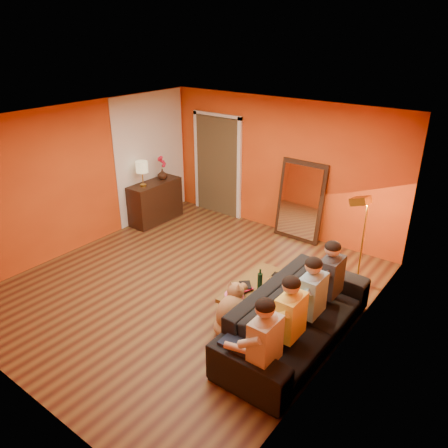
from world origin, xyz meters
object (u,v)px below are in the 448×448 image
Objects in this scene: table_lamp at (142,174)px; person_mid_right at (312,301)px; sofa at (297,317)px; person_mid_left at (290,323)px; laptop at (282,279)px; coffee_table at (258,298)px; person_far_right at (330,283)px; floor_lamp at (363,242)px; person_far_left at (265,348)px; vase at (162,174)px; dog at (231,309)px; tumbler at (270,282)px; mirror_frame at (301,201)px; wine_bottle at (260,279)px; sideboard at (155,202)px.

table_lamp reaches higher than person_mid_right.
person_mid_left is (0.13, -0.45, 0.24)m from sofa.
person_mid_left reaches higher than laptop.
coffee_table is 1.20m from person_mid_left.
person_far_right reaches higher than laptop.
sofa is at bearing -81.33° from floor_lamp.
floor_lamp is 1.18× the size of person_far_left.
laptop is at bearing -106.46° from floor_lamp.
vase reaches higher than coffee_table.
tumbler is at bearing 72.22° from dog.
mirror_frame is at bearing 120.74° from person_mid_right.
tumbler is (0.82, -2.38, -0.30)m from mirror_frame.
tumbler is 3.96m from vase.
person_mid_left is at bearing -22.69° from table_lamp.
table_lamp is 3.80m from tumbler.
person_far_right is at bearing 90.00° from person_mid_left.
person_mid_right is at bearing 90.00° from person_far_left.
person_mid_right is at bearing -77.28° from floor_lamp.
wine_bottle is at bearing 141.96° from person_mid_left.
coffee_table is 3.55× the size of laptop.
sideboard is 0.97× the size of person_far_right.
sideboard is at bearing 160.12° from tumbler.
vase is at bearing 90.00° from sideboard.
floor_lamp is 6.74× the size of vase.
vase reaches higher than wine_bottle.
sideboard reaches higher than sofa.
mirror_frame is 2.35m from laptop.
person_far_right is 3.94× the size of wine_bottle.
sideboard is 3.83m from tumbler.
person_far_left is 1.10m from person_mid_right.
floor_lamp is at bearing 54.91° from laptop.
floor_lamp is 2.42m from dog.
coffee_table is 1.05m from person_far_right.
vase is (-4.24, 1.93, 0.59)m from sofa.
laptop is at bearing -176.19° from person_far_right.
sideboard reaches higher than laptop.
person_far_right is at bearing -76.83° from floor_lamp.
person_mid_left is at bearing -63.09° from laptop.
laptop is (3.67, -0.77, -0.67)m from table_lamp.
dog is (-0.88, -2.22, -0.37)m from floor_lamp.
person_far_left and person_mid_left have the same top height.
tumbler is at bearing -71.12° from mirror_frame.
mirror_frame is 1.06× the size of floor_lamp.
wine_bottle is (3.54, -1.17, -0.53)m from table_lamp.
floor_lamp is at bearing 90.60° from person_far_left.
mirror_frame is at bearing 161.70° from floor_lamp.
sideboard is at bearing -158.84° from mirror_frame.
mirror_frame is 0.60× the size of sofa.
wine_bottle is at bearing -114.88° from laptop.
sofa is 0.76m from wine_bottle.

